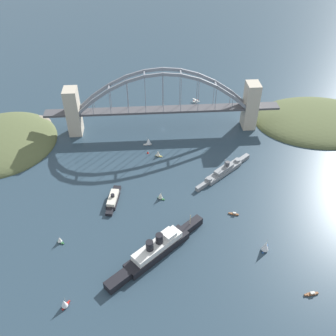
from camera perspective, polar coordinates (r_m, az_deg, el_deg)
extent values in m
plane|color=#283D4C|center=(424.06, -0.74, 5.97)|extent=(1400.00, 1400.00, 0.00)
cube|color=#BCB29E|center=(425.69, 12.49, 9.30)|extent=(14.02, 18.98, 52.99)
cube|color=#BCB29E|center=(417.08, -14.28, 8.34)|extent=(14.02, 18.98, 52.99)
cube|color=#47474C|center=(410.87, -0.77, 8.91)|extent=(179.03, 14.09, 2.40)
cube|color=#47474C|center=(431.86, 14.92, 9.14)|extent=(24.00, 14.09, 2.40)
cube|color=#47474C|center=(421.69, -16.80, 8.00)|extent=(24.00, 14.09, 2.40)
cube|color=gray|center=(424.60, 10.72, 10.50)|extent=(20.69, 1.80, 18.37)
cube|color=gray|center=(414.00, 8.40, 12.22)|extent=(20.38, 1.80, 15.06)
cube|color=gray|center=(405.98, 5.89, 13.54)|extent=(19.98, 1.80, 11.75)
cube|color=gray|center=(400.41, 3.25, 14.43)|extent=(19.48, 1.80, 8.39)
cube|color=gray|center=(397.21, 0.51, 14.84)|extent=(18.91, 1.80, 4.96)
cube|color=gray|center=(396.33, -2.27, 14.75)|extent=(18.91, 1.80, 4.96)
cube|color=gray|center=(397.79, -5.02, 14.17)|extent=(19.48, 1.80, 8.39)
cube|color=gray|center=(401.66, -7.68, 13.11)|extent=(19.98, 1.80, 11.75)
cube|color=gray|center=(408.05, -10.21, 11.60)|extent=(20.38, 1.80, 15.06)
cube|color=gray|center=(417.13, -12.56, 9.69)|extent=(20.69, 1.80, 18.37)
cube|color=gray|center=(413.86, 11.09, 9.66)|extent=(20.69, 1.80, 18.37)
cube|color=gray|center=(402.98, 8.73, 11.40)|extent=(20.38, 1.80, 15.06)
cube|color=gray|center=(394.74, 6.17, 12.75)|extent=(19.98, 1.80, 11.75)
cube|color=gray|center=(389.01, 3.46, 13.65)|extent=(19.48, 1.80, 8.39)
cube|color=gray|center=(385.71, 0.65, 14.07)|extent=(18.91, 1.80, 4.96)
cube|color=gray|center=(384.80, -2.20, 13.98)|extent=(18.91, 1.80, 4.96)
cube|color=gray|center=(386.31, -5.02, 13.38)|extent=(19.48, 1.80, 8.39)
cube|color=gray|center=(390.29, -7.75, 12.29)|extent=(19.98, 1.80, 11.75)
cube|color=gray|center=(396.87, -10.34, 10.75)|extent=(20.38, 1.80, 15.06)
cube|color=gray|center=(406.19, -12.74, 8.82)|extent=(20.69, 1.80, 18.37)
cube|color=gray|center=(425.39, 12.00, 9.15)|extent=(1.40, 12.68, 1.40)
cube|color=gray|center=(403.90, 7.32, 12.59)|extent=(1.40, 12.68, 1.40)
cube|color=gray|center=(392.59, 1.97, 14.37)|extent=(1.40, 12.68, 1.40)
cube|color=gray|center=(390.81, -3.63, 14.20)|extent=(1.40, 12.68, 1.40)
cube|color=gray|center=(398.68, -9.02, 12.05)|extent=(1.40, 12.68, 1.40)
cube|color=gray|center=(417.10, -13.77, 8.22)|extent=(1.40, 12.68, 1.40)
cylinder|color=gray|center=(422.17, 9.48, 10.57)|extent=(0.56, 0.56, 14.74)
cylinder|color=gray|center=(411.37, 9.83, 9.73)|extent=(0.56, 0.56, 14.74)
cylinder|color=gray|center=(415.56, 7.02, 11.31)|extent=(0.56, 0.56, 27.14)
cylinder|color=gray|center=(404.59, 7.32, 10.47)|extent=(0.56, 0.56, 27.14)
cylinder|color=gray|center=(410.59, 4.46, 11.82)|extent=(0.56, 0.56, 36.00)
cylinder|color=gray|center=(399.48, 4.69, 10.99)|extent=(0.56, 0.56, 36.00)
cylinder|color=gray|center=(407.26, 1.82, 12.10)|extent=(0.56, 0.56, 41.31)
cylinder|color=gray|center=(396.06, 2.00, 11.27)|extent=(0.56, 0.56, 41.31)
cylinder|color=gray|center=(405.57, -0.85, 12.14)|extent=(0.56, 0.56, 43.08)
cylinder|color=gray|center=(394.32, -0.74, 11.31)|extent=(0.56, 0.56, 43.08)
cylinder|color=gray|center=(405.54, -3.53, 11.93)|extent=(0.56, 0.56, 41.31)
cylinder|color=gray|center=(394.29, -3.49, 11.09)|extent=(0.56, 0.56, 41.31)
cylinder|color=gray|center=(407.17, -6.19, 11.47)|extent=(0.56, 0.56, 36.00)
cylinder|color=gray|center=(395.97, -6.22, 10.62)|extent=(0.56, 0.56, 36.00)
cylinder|color=gray|center=(410.48, -8.78, 10.77)|extent=(0.56, 0.56, 27.14)
cylinder|color=gray|center=(399.37, -8.88, 9.91)|extent=(0.56, 0.56, 27.14)
cylinder|color=gray|center=(415.49, -11.29, 9.85)|extent=(0.56, 0.56, 14.74)
cylinder|color=gray|center=(404.52, -11.44, 8.98)|extent=(0.56, 0.56, 14.74)
ellipsoid|color=#515B38|center=(471.33, 21.94, 6.61)|extent=(148.35, 113.27, 21.94)
ellipsoid|color=#756B5B|center=(509.82, 24.13, 8.49)|extent=(51.92, 33.98, 12.07)
ellipsoid|color=#515B38|center=(439.51, -24.04, 3.52)|extent=(116.27, 124.96, 24.06)
ellipsoid|color=#756B5B|center=(458.49, -19.87, 6.22)|extent=(40.70, 37.49, 13.23)
cube|color=black|center=(291.32, -1.62, -12.54)|extent=(52.14, 46.50, 6.43)
cube|color=black|center=(308.98, 3.67, -8.67)|extent=(19.14, 17.60, 6.43)
cube|color=black|center=(277.84, -7.70, -16.72)|extent=(20.03, 18.67, 6.43)
cube|color=white|center=(286.76, -1.64, -11.82)|extent=(39.91, 35.85, 5.28)
cube|color=white|center=(288.67, 0.10, -10.03)|extent=(13.35, 13.35, 3.20)
cylinder|color=black|center=(282.53, -1.34, -10.73)|extent=(5.69, 5.69, 8.09)
cylinder|color=black|center=(278.50, -2.83, -11.77)|extent=(5.69, 5.69, 8.09)
cylinder|color=tan|center=(301.72, 3.42, -7.86)|extent=(0.50, 0.50, 10.00)
cube|color=gray|center=(363.66, 8.49, -0.56)|extent=(40.36, 34.91, 4.21)
cube|color=gray|center=(345.44, 5.25, -2.75)|extent=(14.04, 12.37, 4.21)
cube|color=gray|center=(383.42, 11.42, 1.42)|extent=(14.50, 12.93, 4.21)
cube|color=gray|center=(361.38, 8.55, -0.11)|extent=(21.70, 19.33, 3.07)
cylinder|color=gray|center=(348.87, 6.33, -1.64)|extent=(5.62, 5.62, 2.20)
cylinder|color=gray|center=(375.16, 10.59, 1.21)|extent=(5.62, 5.62, 2.20)
cylinder|color=gray|center=(357.34, 8.65, 0.70)|extent=(0.60, 0.60, 10.00)
cylinder|color=#4C4C51|center=(361.97, 9.07, 0.66)|extent=(4.42, 4.42, 4.40)
cube|color=black|center=(334.59, -8.37, -4.90)|extent=(11.95, 22.96, 2.90)
cube|color=black|center=(324.67, -8.93, -6.67)|extent=(6.97, 8.18, 2.90)
cube|color=black|center=(344.84, -7.84, -3.23)|extent=(8.12, 8.38, 2.90)
cube|color=beige|center=(332.52, -8.42, -4.53)|extent=(10.41, 20.95, 3.14)
cylinder|color=black|center=(330.64, -8.46, -4.18)|extent=(3.31, 3.31, 2.40)
cylinder|color=#B7B7B2|center=(477.91, 4.11, 10.04)|extent=(4.89, 4.07, 0.90)
cylinder|color=#B7B7B2|center=(476.18, 4.35, 9.91)|extent=(4.89, 4.07, 0.90)
cylinder|color=maroon|center=(477.41, 4.11, 10.15)|extent=(0.14, 0.14, 1.19)
cylinder|color=maroon|center=(475.68, 4.36, 10.02)|extent=(0.14, 0.14, 1.19)
ellipsoid|color=silver|center=(475.90, 4.24, 10.23)|extent=(6.83, 5.76, 1.48)
cylinder|color=maroon|center=(478.05, 4.53, 10.35)|extent=(1.49, 1.60, 1.40)
cube|color=silver|center=(476.20, 4.33, 10.33)|extent=(8.08, 9.74, 0.20)
cube|color=silver|center=(473.74, 3.96, 10.12)|extent=(3.43, 3.98, 0.12)
cube|color=maroon|center=(473.10, 3.96, 10.26)|extent=(0.94, 0.77, 1.50)
cube|color=#234C8C|center=(305.50, 14.62, -11.88)|extent=(5.53, 6.16, 0.70)
cube|color=#234C8C|center=(308.09, 14.91, -11.38)|extent=(2.05, 2.22, 0.70)
cube|color=#234C8C|center=(302.93, 14.32, -12.38)|extent=(2.21, 2.34, 0.70)
cylinder|color=tan|center=(301.64, 14.83, -11.14)|extent=(0.16, 0.16, 10.41)
cone|color=white|center=(300.89, 14.68, -11.43)|extent=(7.80, 7.80, 8.33)
cube|color=gold|center=(382.17, -1.41, 1.85)|extent=(4.75, 3.24, 0.88)
cube|color=gold|center=(381.36, -0.99, 1.76)|extent=(1.66, 1.26, 0.88)
cube|color=gold|center=(383.00, -1.83, 1.93)|extent=(1.71, 1.40, 0.88)
cylinder|color=tan|center=(379.81, -1.37, 2.29)|extent=(0.16, 0.16, 6.60)
cone|color=silver|center=(380.37, -1.55, 2.28)|extent=(5.33, 5.33, 5.28)
cube|color=#B2231E|center=(277.32, -15.32, -19.58)|extent=(4.13, 5.05, 0.97)
cube|color=#B2231E|center=(278.36, -14.90, -19.12)|extent=(1.57, 1.80, 0.97)
cube|color=#B2231E|center=(276.31, -15.75, -20.04)|extent=(1.72, 1.89, 0.97)
cylinder|color=tan|center=(273.74, -15.43, -19.03)|extent=(0.16, 0.16, 7.98)
cone|color=white|center=(273.62, -15.61, -19.28)|extent=(5.93, 5.93, 6.38)
cube|color=brown|center=(325.28, 9.99, -6.94)|extent=(5.57, 3.26, 1.16)
cube|color=brown|center=(325.27, 9.37, -6.85)|extent=(1.97, 1.45, 1.16)
cube|color=brown|center=(325.33, 10.60, -7.03)|extent=(2.03, 1.64, 1.16)
cube|color=beige|center=(324.41, 10.13, -6.80)|extent=(2.94, 2.14, 1.30)
cube|color=#2D6B3D|center=(311.75, -16.05, -10.86)|extent=(4.26, 3.69, 0.90)
cube|color=#2D6B3D|center=(310.37, -15.69, -11.06)|extent=(1.54, 1.41, 0.90)
cube|color=#2D6B3D|center=(313.15, -16.40, -10.66)|extent=(1.63, 1.55, 0.90)
cylinder|color=tan|center=(309.07, -16.11, -10.47)|extent=(0.16, 0.16, 5.89)
cone|color=white|center=(309.90, -16.26, -10.42)|extent=(4.91, 4.91, 4.71)
cube|color=silver|center=(398.93, -3.13, 3.61)|extent=(5.41, 2.09, 1.05)
cube|color=silver|center=(398.96, -3.65, 3.59)|extent=(1.80, 0.94, 1.05)
cube|color=silver|center=(398.93, -2.62, 3.64)|extent=(1.81, 1.12, 1.05)
cylinder|color=tan|center=(396.18, -3.22, 4.18)|extent=(0.16, 0.16, 8.53)
cone|color=white|center=(396.42, -2.99, 4.14)|extent=(4.98, 4.98, 6.82)
cube|color=#2D6B3D|center=(334.14, -1.04, -4.70)|extent=(4.72, 3.96, 0.85)
cube|color=#2D6B3D|center=(333.16, -0.60, -4.85)|extent=(1.70, 1.52, 0.85)
cube|color=#2D6B3D|center=(335.14, -1.47, -4.54)|extent=(1.79, 1.68, 0.85)
cylinder|color=tan|center=(331.38, -0.99, -4.24)|extent=(0.16, 0.16, 6.79)
cone|color=silver|center=(332.05, -1.18, -4.21)|extent=(5.39, 5.39, 5.44)
cube|color=brown|center=(290.44, 21.03, -17.54)|extent=(6.33, 2.87, 1.21)
cube|color=brown|center=(288.72, 20.30, -17.74)|extent=(2.16, 1.43, 1.21)
cube|color=brown|center=(292.20, 21.76, -17.34)|extent=(2.19, 1.67, 1.21)
cube|color=beige|center=(289.81, 21.23, -17.37)|extent=(3.24, 2.09, 1.18)
cone|color=red|center=(386.53, -3.10, 2.41)|extent=(2.20, 2.20, 2.20)
sphere|color=#F2E566|center=(385.69, -3.11, 2.57)|extent=(0.50, 0.50, 0.50)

